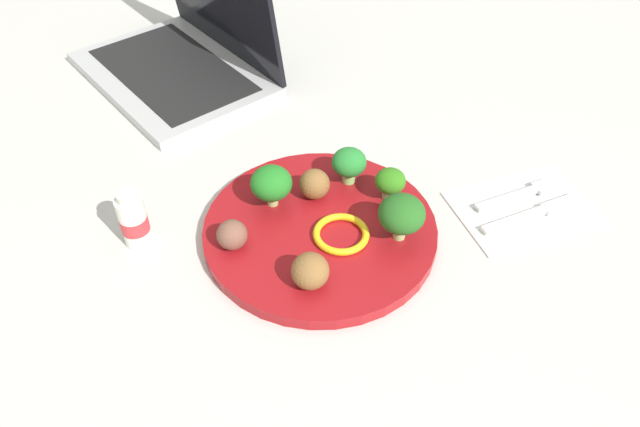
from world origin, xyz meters
TOP-DOWN VIEW (x-y plane):
  - ground_plane at (0.00, 0.00)m, footprint 4.00×4.00m
  - plate at (0.00, 0.00)m, footprint 0.28×0.28m
  - broccoli_floret_far_rim at (0.08, -0.05)m, footprint 0.05×0.05m
  - broccoli_floret_mid_left at (-0.04, 0.06)m, footprint 0.05×0.05m
  - broccoli_floret_back_left at (0.06, 0.07)m, footprint 0.04×0.04m
  - broccoli_floret_front_left at (0.10, 0.02)m, footprint 0.04×0.04m
  - meatball_near_rim at (-0.11, 0.00)m, footprint 0.04×0.04m
  - meatball_far_rim at (-0.04, -0.08)m, footprint 0.04×0.04m
  - meatball_back_left at (0.01, 0.05)m, footprint 0.04×0.04m
  - pepper_ring_front_left at (0.02, -0.02)m, footprint 0.09×0.09m
  - napkin at (0.26, -0.04)m, footprint 0.17×0.12m
  - fork at (0.27, -0.02)m, footprint 0.12×0.03m
  - knife at (0.27, -0.05)m, footprint 0.15×0.03m
  - yogurt_bottle at (-0.21, 0.06)m, footprint 0.03×0.03m
  - laptop at (-0.09, 0.42)m, footprint 0.32×0.38m

SIDE VIEW (x-z plane):
  - ground_plane at x=0.00m, z-range 0.00..0.00m
  - napkin at x=0.26m, z-range 0.00..0.01m
  - knife at x=0.27m, z-range 0.00..0.01m
  - fork at x=0.27m, z-range 0.00..0.01m
  - plate at x=0.00m, z-range 0.00..0.02m
  - pepper_ring_front_left at x=0.02m, z-range 0.02..0.02m
  - meatball_near_rim at x=-0.11m, z-range 0.02..0.05m
  - yogurt_bottle at x=-0.21m, z-range 0.00..0.07m
  - meatball_back_left at x=0.01m, z-range 0.02..0.05m
  - meatball_far_rim at x=-0.04m, z-range 0.02..0.06m
  - laptop at x=-0.09m, z-range -0.07..0.15m
  - broccoli_floret_front_left at x=0.10m, z-range 0.02..0.06m
  - broccoli_floret_back_left at x=0.06m, z-range 0.02..0.07m
  - broccoli_floret_mid_left at x=-0.04m, z-range 0.02..0.08m
  - broccoli_floret_far_rim at x=0.08m, z-range 0.02..0.08m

